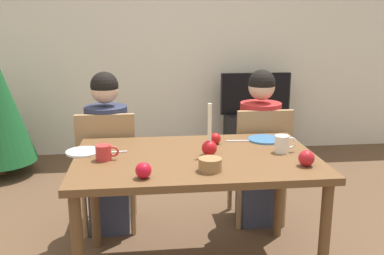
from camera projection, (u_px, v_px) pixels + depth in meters
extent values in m
cube|color=beige|center=(168.00, 39.00, 4.89)|extent=(6.40, 0.10, 2.60)
cube|color=brown|center=(196.00, 159.00, 2.53)|extent=(1.40, 0.90, 0.04)
cylinder|color=brown|center=(324.00, 245.00, 2.31)|extent=(0.06, 0.06, 0.71)
cylinder|color=brown|center=(94.00, 197.00, 2.92)|extent=(0.06, 0.06, 0.71)
cylinder|color=brown|center=(279.00, 189.00, 3.06)|extent=(0.06, 0.06, 0.71)
cube|color=#99754C|center=(109.00, 171.00, 3.20)|extent=(0.40, 0.40, 0.04)
cube|color=#99754C|center=(106.00, 146.00, 2.97)|extent=(0.40, 0.04, 0.45)
cylinder|color=#99754C|center=(134.00, 190.00, 3.44)|extent=(0.04, 0.04, 0.41)
cylinder|color=#99754C|center=(90.00, 192.00, 3.40)|extent=(0.04, 0.04, 0.41)
cylinder|color=#99754C|center=(133.00, 208.00, 3.11)|extent=(0.04, 0.04, 0.41)
cylinder|color=#99754C|center=(85.00, 210.00, 3.07)|extent=(0.04, 0.04, 0.41)
cube|color=#99754C|center=(257.00, 166.00, 3.33)|extent=(0.40, 0.40, 0.04)
cube|color=#99754C|center=(264.00, 141.00, 3.09)|extent=(0.40, 0.04, 0.45)
cylinder|color=#99754C|center=(271.00, 184.00, 3.56)|extent=(0.04, 0.04, 0.41)
cylinder|color=#99754C|center=(230.00, 186.00, 3.53)|extent=(0.04, 0.04, 0.41)
cylinder|color=#99754C|center=(284.00, 201.00, 3.24)|extent=(0.04, 0.04, 0.41)
cylinder|color=#99754C|center=(239.00, 203.00, 3.20)|extent=(0.04, 0.04, 0.41)
cube|color=#33384C|center=(110.00, 200.00, 3.20)|extent=(0.28, 0.28, 0.45)
cylinder|color=#282D47|center=(107.00, 139.00, 3.09)|extent=(0.30, 0.30, 0.48)
sphere|color=tan|center=(105.00, 90.00, 3.00)|extent=(0.19, 0.19, 0.19)
sphere|color=black|center=(104.00, 86.00, 3.00)|extent=(0.19, 0.19, 0.19)
cube|color=#33384C|center=(257.00, 193.00, 3.33)|extent=(0.28, 0.28, 0.45)
cylinder|color=#AD2323|center=(260.00, 135.00, 3.21)|extent=(0.30, 0.30, 0.48)
sphere|color=tan|center=(262.00, 87.00, 3.13)|extent=(0.19, 0.19, 0.19)
sphere|color=black|center=(262.00, 83.00, 3.12)|extent=(0.19, 0.19, 0.19)
cube|color=black|center=(254.00, 134.00, 4.97)|extent=(0.64, 0.40, 0.48)
cube|color=black|center=(255.00, 94.00, 4.86)|extent=(0.79, 0.04, 0.46)
cube|color=black|center=(256.00, 94.00, 4.85)|extent=(0.76, 0.05, 0.46)
cylinder|color=brown|center=(1.00, 168.00, 4.37)|extent=(0.08, 0.08, 0.14)
sphere|color=red|center=(209.00, 148.00, 2.52)|extent=(0.09, 0.09, 0.09)
cylinder|color=#EFE5C6|center=(210.00, 122.00, 2.48)|extent=(0.02, 0.02, 0.22)
cylinder|color=silver|center=(84.00, 152.00, 2.58)|extent=(0.21, 0.21, 0.01)
cylinder|color=teal|center=(265.00, 139.00, 2.84)|extent=(0.23, 0.23, 0.01)
cylinder|color=#B72D2D|center=(103.00, 153.00, 2.44)|extent=(0.09, 0.09, 0.09)
torus|color=#B72D2D|center=(113.00, 152.00, 2.44)|extent=(0.06, 0.01, 0.06)
cylinder|color=silver|center=(282.00, 144.00, 2.58)|extent=(0.09, 0.09, 0.10)
torus|color=silver|center=(291.00, 143.00, 2.58)|extent=(0.07, 0.01, 0.07)
cube|color=silver|center=(112.00, 152.00, 2.57)|extent=(0.18, 0.03, 0.01)
cube|color=silver|center=(240.00, 141.00, 2.81)|extent=(0.18, 0.03, 0.01)
cylinder|color=olive|center=(210.00, 165.00, 2.27)|extent=(0.12, 0.12, 0.07)
sphere|color=#B31618|center=(215.00, 138.00, 2.75)|extent=(0.07, 0.07, 0.07)
sphere|color=red|center=(143.00, 170.00, 2.16)|extent=(0.08, 0.08, 0.08)
sphere|color=#AD1820|center=(306.00, 158.00, 2.34)|extent=(0.09, 0.09, 0.09)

